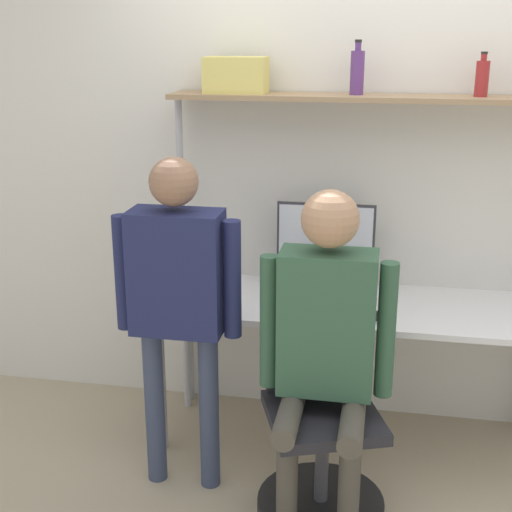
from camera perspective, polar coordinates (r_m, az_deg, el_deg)
name	(u,v)px	position (r m, az deg, el deg)	size (l,w,h in m)	color
ground_plane	(343,475)	(3.60, 7.00, -16.99)	(12.00, 12.00, 0.00)	tan
wall_back	(362,170)	(3.71, 8.50, 6.78)	(8.00, 0.06, 2.70)	silver
desk	(353,317)	(3.57, 7.77, -4.90)	(1.97, 0.63, 0.75)	white
shelf_unit	(362,144)	(3.51, 8.49, 8.82)	(1.87, 0.28, 1.74)	#997A56
monitor	(325,243)	(3.62, 5.56, 1.00)	(0.49, 0.23, 0.46)	#333338
laptop	(322,296)	(3.43, 5.34, -3.21)	(0.28, 0.25, 0.24)	#333338
cell_phone	(375,317)	(3.38, 9.54, -4.84)	(0.07, 0.15, 0.01)	silver
office_chair	(320,447)	(3.24, 5.12, -15.01)	(0.59, 0.59, 0.94)	black
person_seated	(326,332)	(2.93, 5.61, -6.10)	(0.56, 0.48, 1.45)	#4C473D
person_standing	(177,287)	(3.10, -6.31, -2.48)	(0.56, 0.21, 1.54)	#38425B
bottle_red	(482,78)	(3.50, 17.64, 13.44)	(0.06, 0.06, 0.20)	maroon
bottle_purple	(357,72)	(3.48, 8.10, 14.40)	(0.07, 0.07, 0.25)	#593372
storage_box	(236,75)	(3.55, -1.61, 14.28)	(0.30, 0.18, 0.17)	#DBCC66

